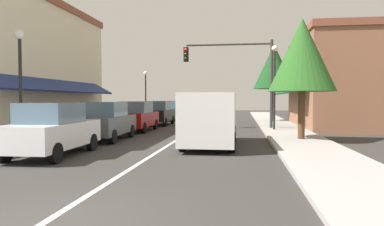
{
  "coord_description": "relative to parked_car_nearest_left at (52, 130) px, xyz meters",
  "views": [
    {
      "loc": [
        2.96,
        -4.9,
        1.87
      ],
      "look_at": [
        0.49,
        12.85,
        1.19
      ],
      "focal_mm": 33.19,
      "sensor_mm": 36.0,
      "label": 1
    }
  ],
  "objects": [
    {
      "name": "ground_plane",
      "position": [
        3.24,
        11.96,
        -0.88
      ],
      "size": [
        80.0,
        80.0,
        0.0
      ],
      "primitive_type": "plane",
      "color": "#33302D"
    },
    {
      "name": "sidewalk_left",
      "position": [
        -2.26,
        11.96,
        -0.82
      ],
      "size": [
        2.6,
        56.0,
        0.12
      ],
      "primitive_type": "cube",
      "color": "#A39E99",
      "rests_on": "ground"
    },
    {
      "name": "sidewalk_right",
      "position": [
        8.74,
        11.96,
        -0.82
      ],
      "size": [
        2.6,
        56.0,
        0.12
      ],
      "primitive_type": "cube",
      "color": "#A39E99",
      "rests_on": "ground"
    },
    {
      "name": "lane_center_stripe",
      "position": [
        3.24,
        11.96,
        -0.88
      ],
      "size": [
        0.14,
        52.0,
        0.01
      ],
      "primitive_type": "cube",
      "color": "silver",
      "rests_on": "ground"
    },
    {
      "name": "storefront_left_block",
      "position": [
        -5.62,
        5.96,
        2.75
      ],
      "size": [
        5.43,
        14.2,
        7.26
      ],
      "color": "beige",
      "rests_on": "ground"
    },
    {
      "name": "storefront_right_block",
      "position": [
        12.15,
        13.96,
        2.23
      ],
      "size": [
        5.55,
        10.2,
        6.2
      ],
      "color": "#8E5B42",
      "rests_on": "ground"
    },
    {
      "name": "parked_car_nearest_left",
      "position": [
        0.0,
        0.0,
        0.0
      ],
      "size": [
        1.87,
        4.14,
        1.77
      ],
      "rotation": [
        0.0,
        0.0,
        0.03
      ],
      "color": "silver",
      "rests_on": "ground"
    },
    {
      "name": "parked_car_second_left",
      "position": [
        0.02,
        4.62,
        0.0
      ],
      "size": [
        1.86,
        4.14,
        1.77
      ],
      "rotation": [
        0.0,
        0.0,
        0.02
      ],
      "color": "#4C5156",
      "rests_on": "ground"
    },
    {
      "name": "parked_car_third_left",
      "position": [
        0.06,
        9.35,
        0.0
      ],
      "size": [
        1.8,
        4.11,
        1.77
      ],
      "rotation": [
        0.0,
        0.0,
        0.0
      ],
      "color": "maroon",
      "rests_on": "ground"
    },
    {
      "name": "parked_car_far_left",
      "position": [
        0.15,
        14.48,
        0.0
      ],
      "size": [
        1.8,
        4.11,
        1.77
      ],
      "rotation": [
        0.0,
        0.0,
        0.01
      ],
      "color": "black",
      "rests_on": "ground"
    },
    {
      "name": "parked_car_distant_left",
      "position": [
        -0.02,
        19.87,
        0.0
      ],
      "size": [
        1.88,
        4.15,
        1.77
      ],
      "rotation": [
        0.0,
        0.0,
        -0.03
      ],
      "color": "#0F4C33",
      "rests_on": "ground"
    },
    {
      "name": "van_in_lane",
      "position": [
        4.97,
        3.22,
        0.27
      ],
      "size": [
        2.04,
        5.2,
        2.12
      ],
      "rotation": [
        0.0,
        0.0,
        0.01
      ],
      "color": "silver",
      "rests_on": "ground"
    },
    {
      "name": "traffic_signal_mast_arm",
      "position": [
        6.08,
        11.4,
        2.96
      ],
      "size": [
        5.55,
        0.5,
        5.57
      ],
      "color": "#333333",
      "rests_on": "ground"
    },
    {
      "name": "street_lamp_left_near",
      "position": [
        -1.94,
        1.24,
        2.16
      ],
      "size": [
        0.36,
        0.36,
        4.47
      ],
      "color": "black",
      "rests_on": "ground"
    },
    {
      "name": "street_lamp_right_mid",
      "position": [
        8.11,
        10.32,
        2.49
      ],
      "size": [
        0.36,
        0.36,
        5.04
      ],
      "color": "black",
      "rests_on": "ground"
    },
    {
      "name": "street_lamp_left_far",
      "position": [
        -1.89,
        18.43,
        2.05
      ],
      "size": [
        0.36,
        0.36,
        4.28
      ],
      "color": "black",
      "rests_on": "ground"
    },
    {
      "name": "tree_right_near",
      "position": [
        8.86,
        5.4,
        2.97
      ],
      "size": [
        2.96,
        2.96,
        5.49
      ],
      "color": "#4C331E",
      "rests_on": "ground"
    },
    {
      "name": "tree_right_far",
      "position": [
        8.84,
        19.03,
        3.71
      ],
      "size": [
        3.34,
        3.34,
        6.45
      ],
      "color": "#4C331E",
      "rests_on": "ground"
    }
  ]
}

